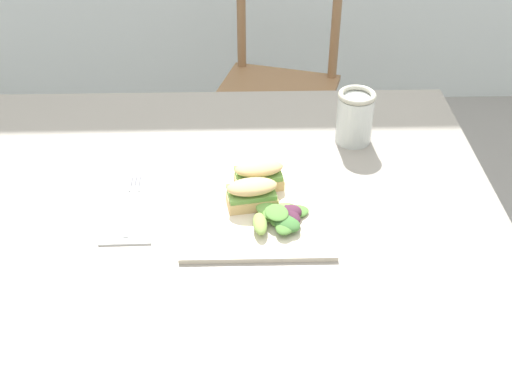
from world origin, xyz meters
TOP-DOWN VIEW (x-y plane):
  - dining_table at (-0.04, 0.11)m, footprint 1.17×0.93m
  - chair_wooden_far at (0.16, 1.14)m, footprint 0.50×0.50m
  - plate_lunch at (0.06, 0.08)m, footprint 0.28×0.28m
  - sandwich_half_front at (0.05, 0.10)m, footprint 0.10×0.07m
  - sandwich_half_back at (0.07, 0.16)m, footprint 0.10×0.07m
  - salad_mixed_greens at (0.10, 0.05)m, footprint 0.12×0.12m
  - napkin_folded at (-0.18, 0.10)m, footprint 0.10×0.22m
  - fork_on_napkin at (-0.18, 0.12)m, footprint 0.03×0.19m
  - mason_jar_iced_tea at (0.28, 0.34)m, footprint 0.08×0.08m

SIDE VIEW (x-z plane):
  - chair_wooden_far at x=0.16m, z-range 0.01..0.88m
  - dining_table at x=-0.04m, z-range 0.24..0.98m
  - napkin_folded at x=-0.18m, z-range 0.74..0.74m
  - plate_lunch at x=0.06m, z-range 0.74..0.75m
  - fork_on_napkin at x=-0.18m, z-range 0.74..0.75m
  - salad_mixed_greens at x=0.10m, z-range 0.75..0.78m
  - sandwich_half_front at x=0.05m, z-range 0.75..0.81m
  - sandwich_half_back at x=0.07m, z-range 0.75..0.81m
  - mason_jar_iced_tea at x=0.28m, z-range 0.73..0.85m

